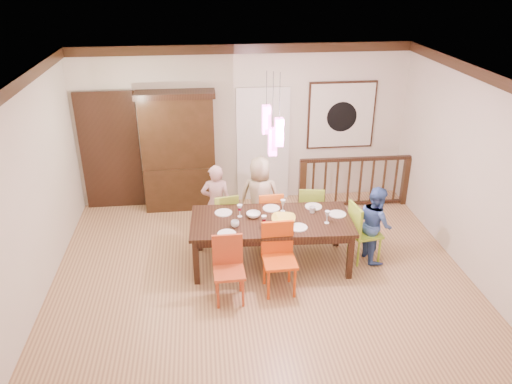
{
  "coord_description": "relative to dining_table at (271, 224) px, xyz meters",
  "views": [
    {
      "loc": [
        -0.76,
        -6.17,
        4.21
      ],
      "look_at": [
        -0.02,
        0.36,
        1.12
      ],
      "focal_mm": 35.0,
      "sensor_mm": 36.0,
      "label": 1
    }
  ],
  "objects": [
    {
      "name": "plate_near_left",
      "position": [
        -0.67,
        -0.36,
        0.08
      ],
      "size": [
        0.26,
        0.26,
        0.01
      ],
      "primitive_type": "cylinder",
      "color": "white",
      "rests_on": "dining_table"
    },
    {
      "name": "plate_far_left",
      "position": [
        -0.68,
        0.28,
        0.08
      ],
      "size": [
        0.26,
        0.26,
        0.01
      ],
      "primitive_type": "cylinder",
      "color": "white",
      "rests_on": "dining_table"
    },
    {
      "name": "person_end_right",
      "position": [
        1.58,
        -0.02,
        -0.08
      ],
      "size": [
        0.5,
        0.62,
        1.19
      ],
      "primitive_type": "imported",
      "rotation": [
        0.0,
        0.0,
        1.67
      ],
      "color": "#3B5CA7",
      "rests_on": "floor"
    },
    {
      "name": "wine_glass_d",
      "position": [
        0.78,
        -0.2,
        0.17
      ],
      "size": [
        0.08,
        0.08,
        0.19
      ],
      "primitive_type": null,
      "color": "silver",
      "rests_on": "dining_table"
    },
    {
      "name": "cup_right",
      "position": [
        0.64,
        0.15,
        0.13
      ],
      "size": [
        0.14,
        0.14,
        0.1
      ],
      "primitive_type": "imported",
      "rotation": [
        0.0,
        0.0,
        0.28
      ],
      "color": "silver",
      "rests_on": "dining_table"
    },
    {
      "name": "ceiling",
      "position": [
        -0.19,
        -0.19,
        2.22
      ],
      "size": [
        6.0,
        6.0,
        0.0
      ],
      "primitive_type": "plane",
      "rotation": [
        3.14,
        0.0,
        0.0
      ],
      "color": "white",
      "rests_on": "wall_back"
    },
    {
      "name": "white_doorway",
      "position": [
        0.16,
        2.28,
        0.37
      ],
      "size": [
        0.97,
        0.05,
        2.22
      ],
      "primitive_type": "cube",
      "color": "silver",
      "rests_on": "wall_back"
    },
    {
      "name": "wall_back",
      "position": [
        -0.19,
        2.31,
        0.77
      ],
      "size": [
        6.0,
        0.0,
        6.0
      ],
      "primitive_type": "plane",
      "rotation": [
        1.57,
        0.0,
        0.0
      ],
      "color": "beige",
      "rests_on": "floor"
    },
    {
      "name": "plate_end_right",
      "position": [
        1.0,
        0.04,
        0.08
      ],
      "size": [
        0.26,
        0.26,
        0.01
      ],
      "primitive_type": "cylinder",
      "color": "white",
      "rests_on": "dining_table"
    },
    {
      "name": "chair_far_mid",
      "position": [
        0.07,
        0.76,
        -0.18
      ],
      "size": [
        0.41,
        0.41,
        0.87
      ],
      "rotation": [
        0.0,
        0.0,
        3.2
      ],
      "color": "orange",
      "rests_on": "floor"
    },
    {
      "name": "wine_glass_a",
      "position": [
        -0.45,
        0.15,
        0.17
      ],
      "size": [
        0.08,
        0.08,
        0.19
      ],
      "primitive_type": null,
      "color": "#590C19",
      "rests_on": "dining_table"
    },
    {
      "name": "panel_door",
      "position": [
        -2.59,
        2.26,
        0.37
      ],
      "size": [
        1.04,
        0.07,
        2.24
      ],
      "primitive_type": "cube",
      "color": "black",
      "rests_on": "wall_back"
    },
    {
      "name": "floor",
      "position": [
        -0.19,
        -0.19,
        -0.68
      ],
      "size": [
        6.0,
        6.0,
        0.0
      ],
      "primitive_type": "plane",
      "color": "#916446",
      "rests_on": "ground"
    },
    {
      "name": "pendant_cluster",
      "position": [
        0.0,
        -0.0,
        1.43
      ],
      "size": [
        0.27,
        0.21,
        1.14
      ],
      "color": "#FB4BC4",
      "rests_on": "ceiling"
    },
    {
      "name": "chair_near_left",
      "position": [
        -0.68,
        -0.83,
        -0.16
      ],
      "size": [
        0.42,
        0.42,
        0.91
      ],
      "rotation": [
        0.0,
        0.0,
        0.02
      ],
      "color": "#AC3F1D",
      "rests_on": "floor"
    },
    {
      "name": "painting",
      "position": [
        1.61,
        2.28,
        0.92
      ],
      "size": [
        1.25,
        0.06,
        1.25
      ],
      "color": "black",
      "rests_on": "wall_back"
    },
    {
      "name": "serving_bowl",
      "position": [
        0.16,
        -0.1,
        0.12
      ],
      "size": [
        0.42,
        0.42,
        0.09
      ],
      "primitive_type": "imported",
      "rotation": [
        0.0,
        0.0,
        -0.23
      ],
      "color": "yellow",
      "rests_on": "dining_table"
    },
    {
      "name": "dining_table",
      "position": [
        0.0,
        0.0,
        0.0
      ],
      "size": [
        2.4,
        1.19,
        0.75
      ],
      "rotation": [
        0.0,
        0.0,
        -0.05
      ],
      "color": "black",
      "rests_on": "floor"
    },
    {
      "name": "wine_glass_c",
      "position": [
        -0.14,
        -0.23,
        0.17
      ],
      "size": [
        0.08,
        0.08,
        0.19
      ],
      "primitive_type": null,
      "color": "#590C19",
      "rests_on": "dining_table"
    },
    {
      "name": "china_hutch",
      "position": [
        -1.38,
        2.11,
        0.41
      ],
      "size": [
        1.37,
        0.46,
        2.17
      ],
      "color": "black",
      "rests_on": "floor"
    },
    {
      "name": "chair_far_left",
      "position": [
        -0.64,
        0.8,
        -0.19
      ],
      "size": [
        0.44,
        0.44,
        0.85
      ],
      "rotation": [
        0.0,
        0.0,
        3.31
      ],
      "color": "#ABC73C",
      "rests_on": "floor"
    },
    {
      "name": "chair_near_mid",
      "position": [
        0.02,
        -0.7,
        -0.11
      ],
      "size": [
        0.46,
        0.46,
        0.98
      ],
      "rotation": [
        0.0,
        0.0,
        0.03
      ],
      "color": "#CE450D",
      "rests_on": "floor"
    },
    {
      "name": "plate_near_mid",
      "position": [
        0.34,
        -0.29,
        0.08
      ],
      "size": [
        0.26,
        0.26,
        0.01
      ],
      "primitive_type": "cylinder",
      "color": "white",
      "rests_on": "dining_table"
    },
    {
      "name": "person_far_mid",
      "position": [
        -0.05,
        0.91,
        0.01
      ],
      "size": [
        0.74,
        0.56,
        1.37
      ],
      "primitive_type": "imported",
      "rotation": [
        0.0,
        0.0,
        2.95
      ],
      "color": "#BAAA8C",
      "rests_on": "floor"
    },
    {
      "name": "wall_right",
      "position": [
        2.81,
        -0.19,
        0.77
      ],
      "size": [
        0.0,
        5.0,
        5.0
      ],
      "primitive_type": "plane",
      "rotation": [
        1.57,
        0.0,
        -1.57
      ],
      "color": "beige",
      "rests_on": "floor"
    },
    {
      "name": "cup_left",
      "position": [
        -0.54,
        -0.16,
        0.12
      ],
      "size": [
        0.14,
        0.14,
        0.09
      ],
      "primitive_type": "imported",
      "rotation": [
        0.0,
        0.0,
        0.15
      ],
      "color": "silver",
      "rests_on": "dining_table"
    },
    {
      "name": "napkin",
      "position": [
        -0.05,
        -0.3,
        0.08
      ],
      "size": [
        0.18,
        0.14,
        0.01
      ],
      "primitive_type": "cube",
      "color": "#D83359",
      "rests_on": "dining_table"
    },
    {
      "name": "small_bowl",
      "position": [
        -0.25,
        0.11,
        0.11
      ],
      "size": [
        0.26,
        0.26,
        0.07
      ],
      "primitive_type": "imported",
      "rotation": [
        0.0,
        0.0,
        0.27
      ],
      "color": "white",
      "rests_on": "dining_table"
    },
    {
      "name": "crown_molding",
      "position": [
        -0.19,
        -0.19,
        2.14
      ],
      "size": [
        6.0,
        5.0,
        0.16
      ],
      "primitive_type": null,
      "color": "black",
      "rests_on": "wall_back"
    },
    {
      "name": "chair_end_right",
      "position": [
        1.43,
        -0.04,
        -0.14
      ],
      "size": [
        0.48,
        0.48,
        0.94
      ],
      "rotation": [
        0.0,
        0.0,
        1.71
      ],
      "color": "#8FB727",
      "rests_on": "floor"
    },
    {
      "name": "person_far_left",
      "position": [
        -0.77,
        0.83,
        -0.02
      ],
      "size": [
        0.5,
        0.34,
        1.31
      ],
      "primitive_type": "imported",
      "rotation": [
        0.0,
        0.0,
        3.07
      ],
      "color": "#D5A2A5",
      "rests_on": "floor"
    },
    {
      "name": "wall_left",
      "position": [
        -3.19,
        -0.19,
        0.77
      ],
      "size": [
        0.0,
        5.0,
        5.0
      ],
      "primitive_type": "plane",
      "rotation": [
        1.57,
        0.0,
        1.57
      ],
      "color": "beige",
      "rests_on": "floor"
    },
    {
      "name": "balustrade",
      "position": [
        1.8,
        1.76,
        -0.18
      ],
      "size": [
        2.07,
        0.12,
        0.96
      ],
      "rotation": [
        0.0,
        0.0,
        -0.02
      ],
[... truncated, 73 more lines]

